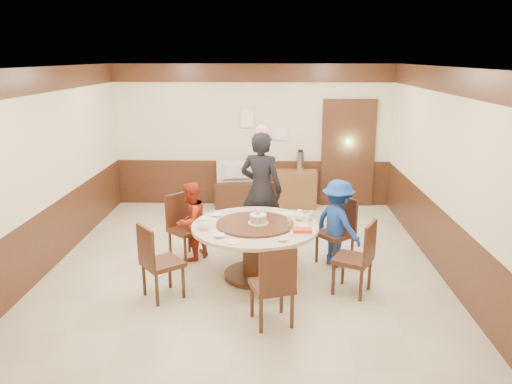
{
  "coord_description": "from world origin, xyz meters",
  "views": [
    {
      "loc": [
        0.39,
        -6.86,
        2.94
      ],
      "look_at": [
        0.17,
        -0.13,
        1.1
      ],
      "focal_mm": 35.0,
      "sensor_mm": 36.0,
      "label": 1
    }
  ],
  "objects_px": {
    "thermos": "(300,161)",
    "person_blue": "(338,223)",
    "person_standing": "(261,190)",
    "tv_stand": "(237,195)",
    "birthday_cake": "(258,219)",
    "side_cabinet": "(296,189)",
    "television": "(237,172)",
    "shrimp_platter": "(302,231)",
    "banquet_table": "(255,240)",
    "person_red": "(191,221)"
  },
  "relations": [
    {
      "from": "person_standing",
      "to": "side_cabinet",
      "type": "distance_m",
      "value": 2.32
    },
    {
      "from": "banquet_table",
      "to": "person_red",
      "type": "distance_m",
      "value": 1.14
    },
    {
      "from": "banquet_table",
      "to": "birthday_cake",
      "type": "distance_m",
      "value": 0.31
    },
    {
      "from": "person_standing",
      "to": "side_cabinet",
      "type": "bearing_deg",
      "value": -88.43
    },
    {
      "from": "television",
      "to": "shrimp_platter",
      "type": "bearing_deg",
      "value": 96.31
    },
    {
      "from": "shrimp_platter",
      "to": "thermos",
      "type": "height_order",
      "value": "thermos"
    },
    {
      "from": "side_cabinet",
      "to": "thermos",
      "type": "relative_size",
      "value": 2.11
    },
    {
      "from": "person_red",
      "to": "shrimp_platter",
      "type": "distance_m",
      "value": 1.83
    },
    {
      "from": "tv_stand",
      "to": "television",
      "type": "height_order",
      "value": "television"
    },
    {
      "from": "person_blue",
      "to": "birthday_cake",
      "type": "height_order",
      "value": "person_blue"
    },
    {
      "from": "person_red",
      "to": "shrimp_platter",
      "type": "relative_size",
      "value": 3.92
    },
    {
      "from": "birthday_cake",
      "to": "person_blue",
      "type": "bearing_deg",
      "value": 22.11
    },
    {
      "from": "birthday_cake",
      "to": "side_cabinet",
      "type": "distance_m",
      "value": 3.42
    },
    {
      "from": "birthday_cake",
      "to": "tv_stand",
      "type": "height_order",
      "value": "birthday_cake"
    },
    {
      "from": "shrimp_platter",
      "to": "television",
      "type": "distance_m",
      "value": 3.74
    },
    {
      "from": "shrimp_platter",
      "to": "tv_stand",
      "type": "distance_m",
      "value": 3.78
    },
    {
      "from": "person_red",
      "to": "thermos",
      "type": "height_order",
      "value": "person_red"
    },
    {
      "from": "banquet_table",
      "to": "person_standing",
      "type": "bearing_deg",
      "value": 87.21
    },
    {
      "from": "thermos",
      "to": "birthday_cake",
      "type": "bearing_deg",
      "value": -102.43
    },
    {
      "from": "television",
      "to": "side_cabinet",
      "type": "height_order",
      "value": "television"
    },
    {
      "from": "birthday_cake",
      "to": "shrimp_platter",
      "type": "bearing_deg",
      "value": -26.29
    },
    {
      "from": "person_standing",
      "to": "thermos",
      "type": "height_order",
      "value": "person_standing"
    },
    {
      "from": "person_blue",
      "to": "person_red",
      "type": "bearing_deg",
      "value": 48.66
    },
    {
      "from": "banquet_table",
      "to": "television",
      "type": "relative_size",
      "value": 2.17
    },
    {
      "from": "person_standing",
      "to": "shrimp_platter",
      "type": "distance_m",
      "value": 1.56
    },
    {
      "from": "person_blue",
      "to": "television",
      "type": "distance_m",
      "value": 3.28
    },
    {
      "from": "birthday_cake",
      "to": "tv_stand",
      "type": "bearing_deg",
      "value": 98.9
    },
    {
      "from": "thermos",
      "to": "person_blue",
      "type": "bearing_deg",
      "value": -82.23
    },
    {
      "from": "banquet_table",
      "to": "person_blue",
      "type": "distance_m",
      "value": 1.25
    },
    {
      "from": "person_standing",
      "to": "side_cabinet",
      "type": "relative_size",
      "value": 2.32
    },
    {
      "from": "person_blue",
      "to": "birthday_cake",
      "type": "relative_size",
      "value": 4.61
    },
    {
      "from": "person_standing",
      "to": "television",
      "type": "height_order",
      "value": "person_standing"
    },
    {
      "from": "person_red",
      "to": "shrimp_platter",
      "type": "bearing_deg",
      "value": 89.13
    },
    {
      "from": "person_standing",
      "to": "person_red",
      "type": "xyz_separation_m",
      "value": [
        -1.02,
        -0.55,
        -0.34
      ]
    },
    {
      "from": "tv_stand",
      "to": "thermos",
      "type": "distance_m",
      "value": 1.43
    },
    {
      "from": "person_blue",
      "to": "tv_stand",
      "type": "height_order",
      "value": "person_blue"
    },
    {
      "from": "shrimp_platter",
      "to": "thermos",
      "type": "bearing_deg",
      "value": 87.46
    },
    {
      "from": "banquet_table",
      "to": "thermos",
      "type": "height_order",
      "value": "thermos"
    },
    {
      "from": "person_red",
      "to": "tv_stand",
      "type": "xyz_separation_m",
      "value": [
        0.49,
        2.68,
        -0.34
      ]
    },
    {
      "from": "thermos",
      "to": "side_cabinet",
      "type": "bearing_deg",
      "value": 180.0
    },
    {
      "from": "person_standing",
      "to": "birthday_cake",
      "type": "bearing_deg",
      "value": 107.58
    },
    {
      "from": "person_standing",
      "to": "birthday_cake",
      "type": "xyz_separation_m",
      "value": [
        -0.01,
        -1.16,
        -0.08
      ]
    },
    {
      "from": "tv_stand",
      "to": "thermos",
      "type": "xyz_separation_m",
      "value": [
        1.25,
        0.03,
        0.69
      ]
    },
    {
      "from": "banquet_table",
      "to": "person_red",
      "type": "relative_size",
      "value": 1.45
    },
    {
      "from": "banquet_table",
      "to": "shrimp_platter",
      "type": "relative_size",
      "value": 5.68
    },
    {
      "from": "television",
      "to": "tv_stand",
      "type": "bearing_deg",
      "value": 180.0
    },
    {
      "from": "person_standing",
      "to": "tv_stand",
      "type": "distance_m",
      "value": 2.3
    },
    {
      "from": "tv_stand",
      "to": "person_blue",
      "type": "bearing_deg",
      "value": -59.98
    },
    {
      "from": "banquet_table",
      "to": "side_cabinet",
      "type": "height_order",
      "value": "banquet_table"
    },
    {
      "from": "banquet_table",
      "to": "side_cabinet",
      "type": "relative_size",
      "value": 2.13
    }
  ]
}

